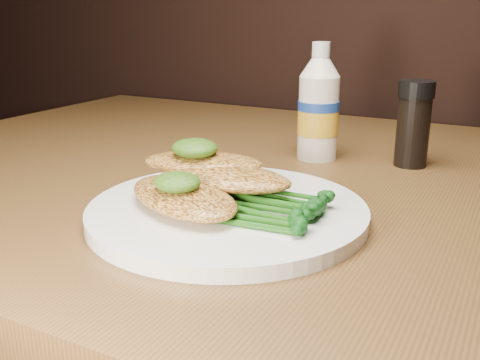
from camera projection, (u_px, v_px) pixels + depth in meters
The scene contains 9 objects.
plate at pixel (227, 212), 0.54m from camera, with size 0.27×0.27×0.01m, color white.
chicken_front at pixel (183, 197), 0.52m from camera, with size 0.14×0.08×0.02m, color gold.
chicken_mid at pixel (224, 177), 0.56m from camera, with size 0.14×0.07×0.02m, color gold.
chicken_back at pixel (203, 163), 0.58m from camera, with size 0.13×0.06×0.02m, color gold.
pesto_front at pixel (177, 182), 0.51m from camera, with size 0.05×0.04×0.02m, color #133207.
pesto_back at pixel (195, 148), 0.57m from camera, with size 0.05×0.05×0.02m, color #133207.
broccolini_bundle at pixel (262, 203), 0.51m from camera, with size 0.13×0.10×0.02m, color #1C5111, non-canonical shape.
mayo_bottle at pixel (319, 102), 0.73m from camera, with size 0.05×0.05×0.15m, color #F4E5CF, non-canonical shape.
pepper_grinder at pixel (413, 124), 0.70m from camera, with size 0.05×0.05×0.11m, color black, non-canonical shape.
Camera 1 is at (0.25, 0.44, 0.95)m, focal length 41.42 mm.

